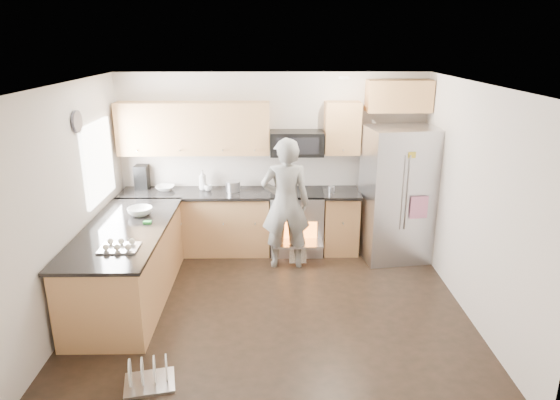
{
  "coord_description": "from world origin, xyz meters",
  "views": [
    {
      "loc": [
        0.01,
        -5.24,
        3.06
      ],
      "look_at": [
        0.09,
        0.5,
        1.19
      ],
      "focal_mm": 32.0,
      "sensor_mm": 36.0,
      "label": 1
    }
  ],
  "objects_px": {
    "person": "(286,204)",
    "dish_rack": "(149,377)",
    "stove_range": "(296,208)",
    "refrigerator": "(398,194)"
  },
  "relations": [
    {
      "from": "refrigerator",
      "to": "stove_range",
      "type": "bearing_deg",
      "value": 162.06
    },
    {
      "from": "person",
      "to": "dish_rack",
      "type": "height_order",
      "value": "person"
    },
    {
      "from": "person",
      "to": "refrigerator",
      "type": "bearing_deg",
      "value": -172.62
    },
    {
      "from": "refrigerator",
      "to": "dish_rack",
      "type": "bearing_deg",
      "value": -144.27
    },
    {
      "from": "person",
      "to": "dish_rack",
      "type": "distance_m",
      "value": 2.97
    },
    {
      "from": "person",
      "to": "dish_rack",
      "type": "xyz_separation_m",
      "value": [
        -1.32,
        -2.53,
        -0.84
      ]
    },
    {
      "from": "person",
      "to": "dish_rack",
      "type": "relative_size",
      "value": 3.51
    },
    {
      "from": "dish_rack",
      "to": "person",
      "type": "bearing_deg",
      "value": 62.41
    },
    {
      "from": "refrigerator",
      "to": "dish_rack",
      "type": "height_order",
      "value": "refrigerator"
    },
    {
      "from": "stove_range",
      "to": "person",
      "type": "bearing_deg",
      "value": -108.23
    }
  ]
}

